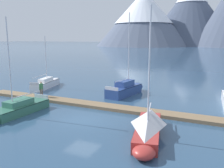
{
  "coord_description": "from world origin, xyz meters",
  "views": [
    {
      "loc": [
        10.22,
        -16.51,
        6.69
      ],
      "look_at": [
        0.0,
        6.0,
        2.0
      ],
      "focal_mm": 39.17,
      "sensor_mm": 36.0,
      "label": 1
    }
  ],
  "objects_px": {
    "sailboat_second_berth": "(16,109)",
    "person_on_dock": "(41,88)",
    "sailboat_mid_dock_starboard": "(148,126)",
    "sailboat_mid_dock_port": "(126,89)",
    "sailboat_nearest_berth": "(47,83)"
  },
  "relations": [
    {
      "from": "sailboat_second_berth",
      "to": "person_on_dock",
      "type": "height_order",
      "value": "sailboat_second_berth"
    },
    {
      "from": "sailboat_mid_dock_starboard",
      "to": "sailboat_mid_dock_port",
      "type": "bearing_deg",
      "value": 117.63
    },
    {
      "from": "sailboat_nearest_berth",
      "to": "sailboat_second_berth",
      "type": "xyz_separation_m",
      "value": [
        5.4,
        -10.85,
        -0.04
      ]
    },
    {
      "from": "sailboat_nearest_berth",
      "to": "sailboat_mid_dock_port",
      "type": "bearing_deg",
      "value": 2.97
    },
    {
      "from": "sailboat_mid_dock_port",
      "to": "person_on_dock",
      "type": "bearing_deg",
      "value": -141.43
    },
    {
      "from": "sailboat_mid_dock_starboard",
      "to": "person_on_dock",
      "type": "xyz_separation_m",
      "value": [
        -13.63,
        5.25,
        0.51
      ]
    },
    {
      "from": "person_on_dock",
      "to": "sailboat_mid_dock_starboard",
      "type": "bearing_deg",
      "value": -21.06
    },
    {
      "from": "person_on_dock",
      "to": "sailboat_nearest_berth",
      "type": "bearing_deg",
      "value": 123.99
    },
    {
      "from": "sailboat_mid_dock_starboard",
      "to": "sailboat_second_berth",
      "type": "bearing_deg",
      "value": -179.65
    },
    {
      "from": "sailboat_nearest_berth",
      "to": "sailboat_second_berth",
      "type": "bearing_deg",
      "value": -63.53
    },
    {
      "from": "sailboat_nearest_berth",
      "to": "sailboat_mid_dock_starboard",
      "type": "bearing_deg",
      "value": -31.84
    },
    {
      "from": "sailboat_mid_dock_port",
      "to": "sailboat_nearest_berth",
      "type": "bearing_deg",
      "value": -177.03
    },
    {
      "from": "sailboat_nearest_berth",
      "to": "sailboat_mid_dock_starboard",
      "type": "distance_m",
      "value": 20.44
    },
    {
      "from": "person_on_dock",
      "to": "sailboat_mid_dock_port",
      "type": "bearing_deg",
      "value": 38.57
    },
    {
      "from": "sailboat_nearest_berth",
      "to": "sailboat_mid_dock_starboard",
      "type": "relative_size",
      "value": 0.83
    }
  ]
}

